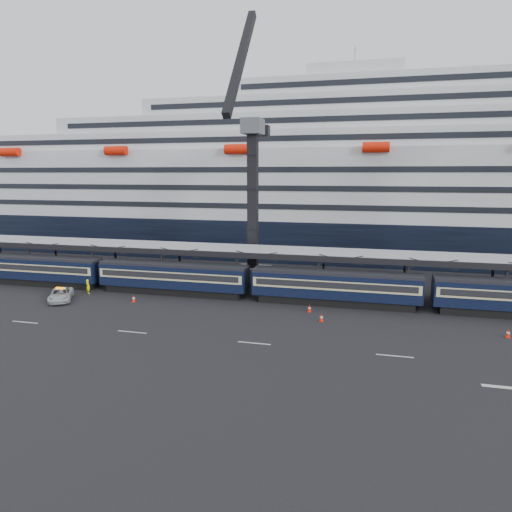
% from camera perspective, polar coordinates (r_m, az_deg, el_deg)
% --- Properties ---
extents(ground, '(260.00, 260.00, 0.00)m').
position_cam_1_polar(ground, '(44.16, 19.32, -10.01)').
color(ground, black).
rests_on(ground, ground).
extents(train, '(133.05, 3.00, 4.05)m').
position_cam_1_polar(train, '(52.87, 13.47, -3.88)').
color(train, black).
rests_on(train, ground).
extents(canopy, '(130.00, 6.25, 5.53)m').
position_cam_1_polar(canopy, '(56.34, 18.38, -0.09)').
color(canopy, '#93969B').
rests_on(canopy, ground).
extents(cruise_ship, '(214.09, 28.84, 34.00)m').
position_cam_1_polar(cruise_ship, '(87.42, 16.41, 8.21)').
color(cruise_ship, black).
rests_on(cruise_ship, ground).
extents(crane_dark_near, '(4.50, 17.75, 35.08)m').
position_cam_1_polar(crane_dark_near, '(61.95, -0.50, 7.55)').
color(crane_dark_near, '#4B4E52').
rests_on(crane_dark_near, ground).
extents(pickup_truck, '(4.64, 5.72, 1.45)m').
position_cam_1_polar(pickup_truck, '(58.92, -23.22, -4.47)').
color(pickup_truck, '#A6A9AD').
rests_on(pickup_truck, ground).
extents(worker, '(0.79, 0.69, 1.81)m').
position_cam_1_polar(worker, '(61.05, -20.26, -3.60)').
color(worker, '#FDFD0D').
rests_on(worker, ground).
extents(traffic_cone_b, '(0.42, 0.42, 0.84)m').
position_cam_1_polar(traffic_cone_b, '(55.65, -15.05, -5.15)').
color(traffic_cone_b, red).
rests_on(traffic_cone_b, ground).
extents(traffic_cone_c, '(0.42, 0.42, 0.83)m').
position_cam_1_polar(traffic_cone_c, '(47.35, 8.19, -7.62)').
color(traffic_cone_c, red).
rests_on(traffic_cone_c, ground).
extents(traffic_cone_d, '(0.42, 0.42, 0.83)m').
position_cam_1_polar(traffic_cone_d, '(50.32, 6.69, -6.50)').
color(traffic_cone_d, red).
rests_on(traffic_cone_d, ground).
extents(traffic_cone_e, '(0.41, 0.41, 0.83)m').
position_cam_1_polar(traffic_cone_e, '(48.47, 28.99, -8.42)').
color(traffic_cone_e, red).
rests_on(traffic_cone_e, ground).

